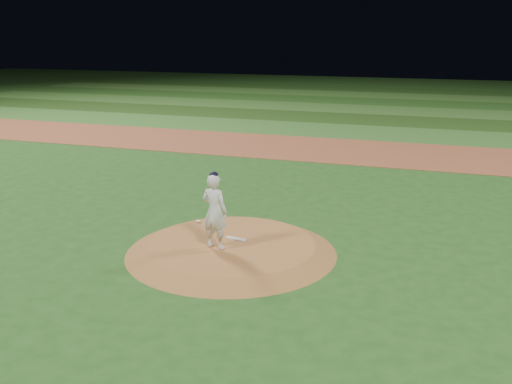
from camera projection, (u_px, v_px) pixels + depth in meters
ground at (231, 252)px, 14.95m from camera, size 120.00×120.00×0.00m
infield_dirt_band at (336, 150)px, 27.70m from camera, size 70.00×6.00×0.02m
outfield_stripe_0 at (354, 132)px, 32.71m from camera, size 70.00×5.00×0.02m
outfield_stripe_1 at (367, 119)px, 37.26m from camera, size 70.00×5.00×0.02m
outfield_stripe_2 at (377, 110)px, 41.82m from camera, size 70.00×5.00×0.02m
outfield_stripe_3 at (385, 102)px, 46.37m from camera, size 70.00×5.00×0.02m
outfield_stripe_4 at (391, 96)px, 50.92m from camera, size 70.00×5.00×0.02m
outfield_stripe_5 at (397, 90)px, 55.48m from camera, size 70.00×5.00×0.02m
pitchers_mound at (231, 247)px, 14.92m from camera, size 5.50×5.50×0.25m
pitching_rubber at (236, 239)px, 15.15m from camera, size 0.61×0.27×0.03m
rosin_bag at (198, 221)px, 16.47m from camera, size 0.14×0.14×0.08m
pitcher_on_mound at (215, 211)px, 14.30m from camera, size 0.78×0.59×2.00m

